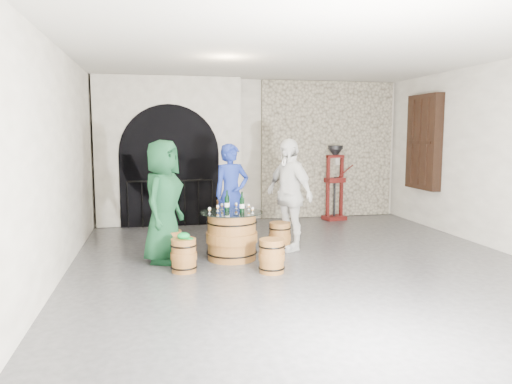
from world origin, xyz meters
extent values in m
plane|color=#323235|center=(0.00, 0.00, 0.00)|extent=(8.00, 8.00, 0.00)
plane|color=silver|center=(0.00, 4.00, 1.60)|extent=(8.00, 0.00, 8.00)
plane|color=silver|center=(0.00, -4.00, 1.60)|extent=(8.00, 0.00, 8.00)
plane|color=silver|center=(-3.50, 0.00, 1.60)|extent=(0.00, 8.00, 8.00)
plane|color=silver|center=(3.50, 0.00, 1.60)|extent=(0.00, 8.00, 8.00)
plane|color=beige|center=(0.00, 0.00, 3.20)|extent=(8.00, 8.00, 0.00)
cube|color=#AFA68B|center=(1.80, 3.94, 1.60)|extent=(3.20, 0.12, 3.18)
cube|color=silver|center=(-1.90, 3.75, 1.60)|extent=(3.10, 0.50, 3.18)
cube|color=black|center=(-1.90, 3.48, 0.78)|extent=(2.10, 0.03, 1.55)
cylinder|color=black|center=(-1.90, 3.48, 1.55)|extent=(2.10, 0.03, 2.10)
cylinder|color=black|center=(-1.90, 3.42, 0.98)|extent=(1.79, 0.04, 0.04)
cylinder|color=black|center=(-2.79, 3.42, 0.49)|extent=(0.02, 0.02, 0.98)
cylinder|color=black|center=(-2.50, 3.42, 0.49)|extent=(0.02, 0.02, 0.98)
cylinder|color=black|center=(-2.20, 3.42, 0.49)|extent=(0.02, 0.02, 0.98)
cylinder|color=black|center=(-1.90, 3.42, 0.49)|extent=(0.02, 0.02, 0.98)
cylinder|color=black|center=(-1.60, 3.42, 0.49)|extent=(0.02, 0.02, 0.98)
cylinder|color=black|center=(-1.31, 3.42, 0.49)|extent=(0.02, 0.02, 0.98)
cylinder|color=black|center=(-1.01, 3.42, 0.49)|extent=(0.02, 0.02, 0.98)
cube|color=black|center=(3.39, 2.40, 1.80)|extent=(0.20, 1.10, 2.00)
cube|color=black|center=(3.34, 2.40, 1.80)|extent=(0.06, 0.88, 1.76)
cube|color=black|center=(3.37, 2.40, 1.80)|extent=(0.22, 0.92, 0.06)
cube|color=black|center=(3.37, 2.11, 1.80)|extent=(0.22, 0.06, 1.80)
cube|color=black|center=(3.37, 2.40, 1.80)|extent=(0.22, 0.06, 1.80)
cube|color=black|center=(3.37, 2.69, 1.80)|extent=(0.22, 0.06, 1.80)
cylinder|color=brown|center=(-1.04, 0.46, 0.36)|extent=(0.76, 0.76, 0.72)
cylinder|color=brown|center=(-1.04, 0.46, 0.36)|extent=(0.81, 0.81, 0.16)
torus|color=black|center=(-1.04, 0.46, 0.11)|extent=(0.81, 0.81, 0.02)
torus|color=black|center=(-1.04, 0.46, 0.60)|extent=(0.81, 0.81, 0.02)
cylinder|color=brown|center=(-1.04, 0.46, 0.73)|extent=(0.77, 0.77, 0.02)
cylinder|color=black|center=(-1.04, 0.46, 0.75)|extent=(0.99, 0.99, 0.01)
cylinder|color=brown|center=(-2.00, 0.51, 0.23)|extent=(0.35, 0.35, 0.47)
cylinder|color=brown|center=(-2.00, 0.51, 0.23)|extent=(0.38, 0.38, 0.10)
torus|color=black|center=(-2.00, 0.51, 0.07)|extent=(0.39, 0.39, 0.02)
torus|color=black|center=(-2.00, 0.51, 0.39)|extent=(0.39, 0.39, 0.02)
cylinder|color=brown|center=(-2.00, 0.51, 0.48)|extent=(0.36, 0.36, 0.02)
cylinder|color=brown|center=(-0.89, 1.41, 0.23)|extent=(0.35, 0.35, 0.47)
cylinder|color=brown|center=(-0.89, 1.41, 0.23)|extent=(0.38, 0.38, 0.10)
torus|color=black|center=(-0.89, 1.41, 0.07)|extent=(0.39, 0.39, 0.02)
torus|color=black|center=(-0.89, 1.41, 0.39)|extent=(0.39, 0.39, 0.02)
cylinder|color=brown|center=(-0.89, 1.41, 0.48)|extent=(0.36, 0.36, 0.02)
cylinder|color=brown|center=(-0.15, 0.84, 0.23)|extent=(0.35, 0.35, 0.47)
cylinder|color=brown|center=(-0.15, 0.84, 0.23)|extent=(0.38, 0.38, 0.10)
torus|color=black|center=(-0.15, 0.84, 0.07)|extent=(0.39, 0.39, 0.02)
torus|color=black|center=(-0.15, 0.84, 0.39)|extent=(0.39, 0.39, 0.02)
cylinder|color=brown|center=(-0.15, 0.84, 0.48)|extent=(0.36, 0.36, 0.02)
cylinder|color=brown|center=(-0.60, -0.40, 0.23)|extent=(0.35, 0.35, 0.47)
cylinder|color=brown|center=(-0.60, -0.40, 0.23)|extent=(0.38, 0.38, 0.10)
torus|color=black|center=(-0.60, -0.40, 0.07)|extent=(0.39, 0.39, 0.02)
torus|color=black|center=(-0.60, -0.40, 0.39)|extent=(0.39, 0.39, 0.02)
cylinder|color=brown|center=(-0.60, -0.40, 0.48)|extent=(0.36, 0.36, 0.02)
cylinder|color=brown|center=(-1.83, -0.11, 0.23)|extent=(0.35, 0.35, 0.47)
cylinder|color=brown|center=(-1.83, -0.11, 0.23)|extent=(0.38, 0.38, 0.10)
torus|color=black|center=(-1.83, -0.11, 0.07)|extent=(0.39, 0.39, 0.02)
torus|color=black|center=(-1.83, -0.11, 0.39)|extent=(0.39, 0.39, 0.02)
cylinder|color=brown|center=(-1.83, -0.11, 0.48)|extent=(0.36, 0.36, 0.02)
ellipsoid|color=#0B7C2E|center=(-1.83, -0.11, 0.53)|extent=(0.18, 0.18, 0.10)
cylinder|color=#0B7C2E|center=(-1.75, -0.14, 0.49)|extent=(0.12, 0.12, 0.01)
imported|color=#103B20|center=(-2.10, 0.52, 0.95)|extent=(0.94, 1.09, 1.89)
imported|color=navy|center=(-0.88, 1.48, 0.90)|extent=(0.75, 0.59, 1.81)
imported|color=silver|center=(0.02, 0.91, 0.95)|extent=(0.88, 1.21, 1.90)
cylinder|color=black|center=(-1.10, 0.54, 0.87)|extent=(0.07, 0.07, 0.22)
cylinder|color=white|center=(-1.10, 0.54, 0.86)|extent=(0.08, 0.08, 0.06)
cone|color=black|center=(-1.10, 0.54, 1.00)|extent=(0.07, 0.07, 0.05)
cylinder|color=black|center=(-1.10, 0.54, 1.05)|extent=(0.03, 0.03, 0.07)
cylinder|color=black|center=(-0.89, 0.37, 0.87)|extent=(0.07, 0.07, 0.22)
cylinder|color=white|center=(-0.89, 0.37, 0.86)|extent=(0.08, 0.08, 0.06)
cone|color=black|center=(-0.89, 0.37, 1.00)|extent=(0.07, 0.07, 0.05)
cylinder|color=black|center=(-0.89, 0.37, 1.05)|extent=(0.03, 0.03, 0.07)
cylinder|color=black|center=(-1.08, 0.64, 0.87)|extent=(0.07, 0.07, 0.22)
cylinder|color=white|center=(-1.08, 0.64, 0.86)|extent=(0.08, 0.08, 0.06)
cone|color=black|center=(-1.08, 0.64, 1.00)|extent=(0.07, 0.07, 0.05)
cylinder|color=black|center=(-1.08, 0.64, 1.05)|extent=(0.03, 0.03, 0.07)
cylinder|color=brown|center=(-0.75, 3.07, 0.28)|extent=(0.40, 0.40, 0.56)
cylinder|color=brown|center=(-0.75, 3.07, 0.28)|extent=(0.43, 0.43, 0.12)
torus|color=black|center=(-0.75, 3.07, 0.09)|extent=(0.44, 0.44, 0.02)
torus|color=black|center=(-0.75, 3.07, 0.47)|extent=(0.44, 0.44, 0.02)
cylinder|color=brown|center=(-0.75, 3.07, 0.57)|extent=(0.41, 0.41, 0.02)
cube|color=#54130E|center=(1.82, 3.47, 0.05)|extent=(0.53, 0.46, 0.09)
cube|color=#54130E|center=(1.82, 3.47, 0.92)|extent=(0.47, 0.35, 0.11)
cube|color=#54130E|center=(1.82, 3.47, 1.46)|extent=(0.44, 0.19, 0.06)
cylinder|color=black|center=(1.82, 3.47, 0.54)|extent=(0.05, 0.05, 0.90)
cylinder|color=black|center=(1.82, 3.47, 1.67)|extent=(0.34, 0.34, 0.08)
cone|color=black|center=(1.82, 3.47, 1.56)|extent=(0.34, 0.34, 0.18)
cube|color=#54130E|center=(1.64, 3.44, 0.77)|extent=(0.07, 0.07, 1.44)
cube|color=#54130E|center=(2.00, 3.50, 0.77)|extent=(0.07, 0.07, 1.44)
cylinder|color=#54130E|center=(2.09, 3.49, 1.13)|extent=(0.38, 0.10, 0.28)
cube|color=silver|center=(2.05, 3.86, 1.35)|extent=(0.18, 0.10, 0.22)
camera|label=1|loc=(-2.18, -6.98, 1.99)|focal=34.00mm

